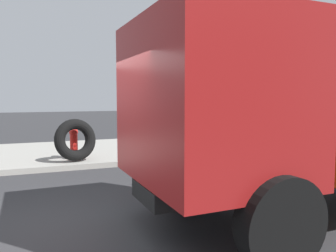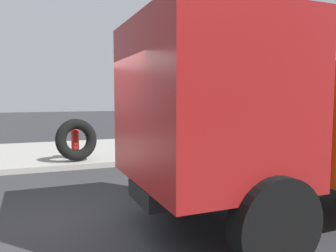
{
  "view_description": "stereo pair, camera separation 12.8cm",
  "coord_description": "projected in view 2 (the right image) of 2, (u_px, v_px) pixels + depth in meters",
  "views": [
    {
      "loc": [
        -0.04,
        -5.01,
        1.96
      ],
      "look_at": [
        2.89,
        2.49,
        1.24
      ],
      "focal_mm": 35.63,
      "sensor_mm": 36.0,
      "label": 1
    },
    {
      "loc": [
        0.08,
        -5.05,
        1.96
      ],
      "look_at": [
        2.89,
        2.49,
        1.24
      ],
      "focal_mm": 35.63,
      "sensor_mm": 36.0,
      "label": 2
    }
  ],
  "objects": [
    {
      "name": "fire_hydrant",
      "position": [
        75.0,
        142.0,
        9.76
      ],
      "size": [
        0.25,
        0.57,
        0.9
      ],
      "color": "red",
      "rests_on": "sidewalk_curb"
    },
    {
      "name": "dump_truck_orange",
      "position": [
        328.0,
        117.0,
        5.54
      ],
      "size": [
        7.08,
        2.99,
        3.0
      ],
      "color": "orange",
      "rests_on": "ground"
    },
    {
      "name": "stop_sign",
      "position": [
        185.0,
        105.0,
        10.41
      ],
      "size": [
        0.76,
        0.08,
        2.21
      ],
      "color": "gray",
      "rests_on": "sidewalk_curb"
    },
    {
      "name": "loose_tire",
      "position": [
        76.0,
        140.0,
        9.3
      ],
      "size": [
        1.26,
        0.75,
        1.21
      ],
      "primitive_type": "torus",
      "rotation": [
        1.42,
        0.0,
        0.26
      ],
      "color": "black",
      "rests_on": "sidewalk_curb"
    },
    {
      "name": "ground_plane",
      "position": [
        42.0,
        231.0,
        4.86
      ],
      "size": [
        80.0,
        80.0,
        0.0
      ],
      "primitive_type": "plane",
      "color": "#2D2D30"
    },
    {
      "name": "sidewalk_curb",
      "position": [
        43.0,
        154.0,
        10.92
      ],
      "size": [
        36.0,
        5.0,
        0.15
      ],
      "primitive_type": "cube",
      "color": "#99968E",
      "rests_on": "ground"
    }
  ]
}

